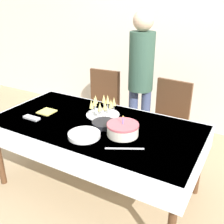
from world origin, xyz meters
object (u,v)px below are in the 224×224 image
object	(u,v)px
plate_stack_dessert	(104,124)
person_standing	(141,72)
champagne_tray	(103,106)
plate_stack_main	(84,135)
dining_chair_far_left	(101,105)
birthday_cake	(123,129)
dining_chair_far_right	(168,120)

from	to	relation	value
plate_stack_dessert	person_standing	distance (m)	0.89
champagne_tray	person_standing	size ratio (longest dim) A/B	0.20
plate_stack_main	person_standing	distance (m)	1.14
dining_chair_far_left	person_standing	bearing A→B (deg)	5.31
birthday_cake	plate_stack_dessert	world-z (taller)	birthday_cake
birthday_cake	plate_stack_dessert	bearing A→B (deg)	163.28
dining_chair_far_left	birthday_cake	world-z (taller)	dining_chair_far_left
plate_stack_dessert	dining_chair_far_left	bearing A→B (deg)	123.19
plate_stack_main	dining_chair_far_right	bearing A→B (deg)	70.32
plate_stack_dessert	person_standing	size ratio (longest dim) A/B	0.13
dining_chair_far_left	person_standing	size ratio (longest dim) A/B	0.57
dining_chair_far_left	champagne_tray	world-z (taller)	dining_chair_far_left
plate_stack_main	person_standing	bearing A→B (deg)	89.42
champagne_tray	dining_chair_far_left	bearing A→B (deg)	122.82
dining_chair_far_right	birthday_cake	xyz separation A→B (m)	(-0.12, -0.88, 0.25)
dining_chair_far_left	plate_stack_dessert	world-z (taller)	dining_chair_far_left
plate_stack_dessert	person_standing	xyz separation A→B (m)	(-0.03, 0.85, 0.26)
dining_chair_far_left	plate_stack_main	bearing A→B (deg)	-65.24
dining_chair_far_right	dining_chair_far_left	bearing A→B (deg)	180.00
dining_chair_far_left	plate_stack_dessert	size ratio (longest dim) A/B	4.43
dining_chair_far_left	champagne_tray	distance (m)	0.79
birthday_cake	plate_stack_dessert	size ratio (longest dim) A/B	1.23
birthday_cake	plate_stack_main	distance (m)	0.32
champagne_tray	plate_stack_dessert	distance (m)	0.25
birthday_cake	champagne_tray	xyz separation A→B (m)	(-0.35, 0.26, 0.04)
champagne_tray	person_standing	distance (m)	0.70
dining_chair_far_right	birthday_cake	size ratio (longest dim) A/B	3.59
dining_chair_far_left	plate_stack_main	world-z (taller)	dining_chair_far_left
person_standing	plate_stack_dessert	bearing A→B (deg)	-88.10
dining_chair_far_left	champagne_tray	bearing A→B (deg)	-57.18
birthday_cake	plate_stack_main	size ratio (longest dim) A/B	0.99
plate_stack_dessert	person_standing	bearing A→B (deg)	91.90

